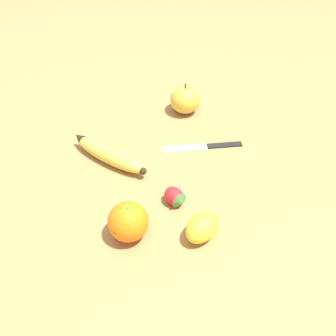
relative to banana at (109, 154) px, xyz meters
name	(u,v)px	position (x,y,z in m)	size (l,w,h in m)	color
ground_plane	(136,165)	(-0.01, -0.06, -0.02)	(3.00, 3.00, 0.00)	#A87A47
banana	(109,154)	(0.00, 0.00, 0.00)	(0.15, 0.19, 0.04)	#DBCC4C
orange	(130,222)	(-0.22, -0.07, 0.02)	(0.08, 0.08, 0.08)	orange
strawberry	(175,197)	(-0.13, -0.15, 0.00)	(0.06, 0.06, 0.04)	red
apple	(185,100)	(0.21, -0.18, 0.01)	(0.08, 0.08, 0.09)	gold
lemon	(202,227)	(-0.22, -0.20, 0.01)	(0.09, 0.09, 0.05)	yellow
paring_knife	(205,146)	(0.05, -0.23, -0.02)	(0.04, 0.20, 0.01)	silver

